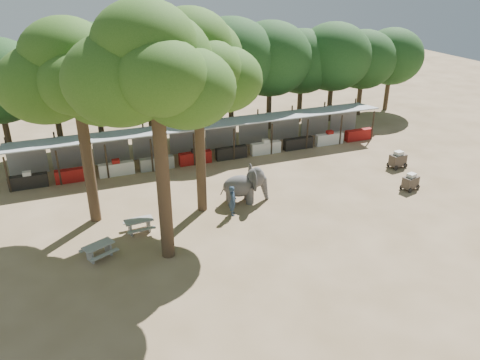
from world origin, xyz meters
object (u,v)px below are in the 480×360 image
object	(u,v)px
cart_back	(398,159)
yard_tree_left	(72,75)
handler	(233,201)
cart_front	(411,182)
yard_tree_center	(150,69)
picnic_table_near	(99,249)
picnic_table_far	(139,224)
yard_tree_back	(193,63)
elephant	(245,185)

from	to	relation	value
cart_back	yard_tree_left	bearing A→B (deg)	172.53
handler	cart_front	bearing A→B (deg)	-77.95
yard_tree_center	picnic_table_near	distance (m)	9.29
yard_tree_left	picnic_table_far	world-z (taller)	yard_tree_left
yard_tree_left	yard_tree_back	bearing A→B (deg)	-9.46
picnic_table_near	cart_back	distance (m)	21.45
picnic_table_far	picnic_table_near	bearing A→B (deg)	-146.74
yard_tree_back	cart_front	world-z (taller)	yard_tree_back
picnic_table_far	yard_tree_back	bearing A→B (deg)	16.89
yard_tree_back	handler	xyz separation A→B (m)	(1.59, -1.44, -7.64)
yard_tree_center	handler	xyz separation A→B (m)	(4.59, 2.56, -8.31)
yard_tree_center	handler	world-z (taller)	yard_tree_center
yard_tree_back	elephant	xyz separation A→B (m)	(2.88, -0.16, -7.44)
yard_tree_left	yard_tree_center	xyz separation A→B (m)	(3.00, -5.00, 1.01)
picnic_table_near	cart_front	size ratio (longest dim) A/B	1.48
picnic_table_far	cart_back	bearing A→B (deg)	3.07
yard_tree_center	cart_back	world-z (taller)	yard_tree_center
yard_tree_left	picnic_table_far	size ratio (longest dim) A/B	6.97
picnic_table_near	handler	bearing A→B (deg)	-11.53
yard_tree_left	picnic_table_far	xyz separation A→B (m)	(2.20, -2.44, -7.71)
handler	yard_tree_center	bearing A→B (deg)	136.13
elephant	picnic_table_far	xyz separation A→B (m)	(-6.68, -1.28, -0.61)
cart_front	cart_back	size ratio (longest dim) A/B	0.96
yard_tree_left	elephant	xyz separation A→B (m)	(8.88, -1.16, -7.10)
yard_tree_left	handler	xyz separation A→B (m)	(7.59, -2.44, -7.30)
elephant	picnic_table_near	bearing A→B (deg)	-151.38
yard_tree_left	cart_back	size ratio (longest dim) A/B	8.27
elephant	yard_tree_left	bearing A→B (deg)	-177.32
picnic_table_near	picnic_table_far	bearing A→B (deg)	12.87
yard_tree_center	picnic_table_far	world-z (taller)	yard_tree_center
cart_back	yard_tree_back	bearing A→B (deg)	176.16
handler	picnic_table_far	bearing A→B (deg)	106.92
cart_back	cart_front	bearing A→B (deg)	-122.90
cart_front	picnic_table_far	bearing A→B (deg)	162.11
picnic_table_far	cart_back	distance (m)	18.93
elephant	picnic_table_far	size ratio (longest dim) A/B	1.87
elephant	cart_front	xyz separation A→B (m)	(10.52, -2.29, -0.56)
yard_tree_left	handler	world-z (taller)	yard_tree_left
yard_tree_back	handler	world-z (taller)	yard_tree_back
handler	yard_tree_back	bearing A→B (deg)	64.78
yard_tree_left	cart_back	world-z (taller)	yard_tree_left
picnic_table_near	cart_front	world-z (taller)	cart_front
picnic_table_near	picnic_table_far	xyz separation A→B (m)	(2.28, 1.73, 0.00)
picnic_table_near	cart_back	bearing A→B (deg)	-13.47
yard_tree_left	cart_front	bearing A→B (deg)	-10.07
yard_tree_center	elephant	bearing A→B (deg)	33.17
yard_tree_back	cart_back	distance (m)	16.98
elephant	cart_back	world-z (taller)	elephant
handler	cart_front	distance (m)	11.86
yard_tree_back	picnic_table_near	xyz separation A→B (m)	(-6.09, -3.16, -8.06)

